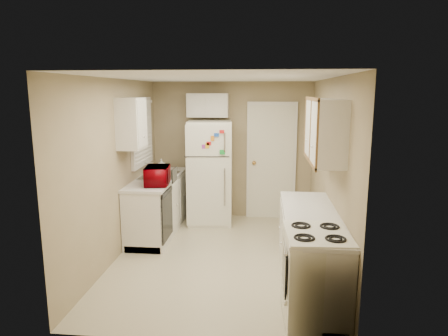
{
  "coord_description": "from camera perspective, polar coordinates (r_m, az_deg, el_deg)",
  "views": [
    {
      "loc": [
        0.56,
        -5.1,
        2.23
      ],
      "look_at": [
        0.0,
        0.5,
        1.15
      ],
      "focal_mm": 32.0,
      "sensor_mm": 36.0,
      "label": 1
    }
  ],
  "objects": [
    {
      "name": "floor",
      "position": [
        5.59,
        -0.52,
        -12.63
      ],
      "size": [
        3.8,
        3.8,
        0.0
      ],
      "primitive_type": "plane",
      "color": "beige",
      "rests_on": "ground"
    },
    {
      "name": "wall_front",
      "position": [
        3.41,
        -4.05,
        -6.76
      ],
      "size": [
        2.8,
        2.8,
        0.0
      ],
      "primitive_type": "plane",
      "color": "tan",
      "rests_on": "floor"
    },
    {
      "name": "right_counter",
      "position": [
        4.69,
        12.14,
        -11.72
      ],
      "size": [
        0.6,
        2.0,
        0.9
      ],
      "primitive_type": "cube",
      "color": "silver",
      "rests_on": "floor"
    },
    {
      "name": "left_counter",
      "position": [
        6.48,
        -9.41,
        -5.24
      ],
      "size": [
        0.6,
        1.8,
        0.9
      ],
      "primitive_type": "cube",
      "color": "silver",
      "rests_on": "floor"
    },
    {
      "name": "interior_door",
      "position": [
        7.07,
        6.76,
        0.93
      ],
      "size": [
        0.86,
        0.06,
        2.08
      ],
      "primitive_type": "cube",
      "color": "silver",
      "rests_on": "floor"
    },
    {
      "name": "wall_back",
      "position": [
        7.1,
        1.13,
        2.52
      ],
      "size": [
        2.8,
        2.8,
        0.0
      ],
      "primitive_type": "plane",
      "color": "tan",
      "rests_on": "floor"
    },
    {
      "name": "soap_bottle",
      "position": [
        6.82,
        -8.91,
        0.34
      ],
      "size": [
        0.12,
        0.12,
        0.22
      ],
      "primitive_type": "imported",
      "rotation": [
        0.0,
        0.0,
        -0.22
      ],
      "color": "silver",
      "rests_on": "left_counter"
    },
    {
      "name": "wall_right",
      "position": [
        5.27,
        14.77,
        -0.77
      ],
      "size": [
        3.8,
        3.8,
        0.0
      ],
      "primitive_type": "plane",
      "color": "tan",
      "rests_on": "floor"
    },
    {
      "name": "refrigerator",
      "position": [
        6.79,
        -2.02,
        -0.64
      ],
      "size": [
        0.79,
        0.77,
        1.75
      ],
      "primitive_type": "cube",
      "rotation": [
        0.0,
        0.0,
        0.1
      ],
      "color": "silver",
      "rests_on": "floor"
    },
    {
      "name": "upper_cabinet_right",
      "position": [
        4.67,
        14.24,
        5.25
      ],
      "size": [
        0.3,
        1.2,
        0.7
      ],
      "primitive_type": "cube",
      "color": "silver",
      "rests_on": "wall_right"
    },
    {
      "name": "upper_cabinet_left",
      "position": [
        5.64,
        -13.12,
        6.21
      ],
      "size": [
        0.3,
        0.45,
        0.7
      ],
      "primitive_type": "cube",
      "color": "silver",
      "rests_on": "wall_left"
    },
    {
      "name": "sink",
      "position": [
        6.52,
        -9.18,
        -1.42
      ],
      "size": [
        0.54,
        0.74,
        0.16
      ],
      "primitive_type": "cube",
      "color": "gray",
      "rests_on": "left_counter"
    },
    {
      "name": "microwave",
      "position": [
        5.85,
        -9.49,
        -0.93
      ],
      "size": [
        0.52,
        0.33,
        0.32
      ],
      "primitive_type": "imported",
      "rotation": [
        0.0,
        0.0,
        1.7
      ],
      "color": "#840008",
      "rests_on": "left_counter"
    },
    {
      "name": "wall_left",
      "position": [
        5.56,
        -15.04,
        -0.19
      ],
      "size": [
        3.8,
        3.8,
        0.0
      ],
      "primitive_type": "plane",
      "color": "tan",
      "rests_on": "floor"
    },
    {
      "name": "cabinet_over_fridge",
      "position": [
        6.92,
        -2.29,
        8.95
      ],
      "size": [
        0.7,
        0.3,
        0.4
      ],
      "primitive_type": "cube",
      "color": "silver",
      "rests_on": "wall_back"
    },
    {
      "name": "dishwasher",
      "position": [
        5.84,
        -8.19,
        -6.6
      ],
      "size": [
        0.03,
        0.58,
        0.72
      ],
      "primitive_type": "cube",
      "color": "black",
      "rests_on": "floor"
    },
    {
      "name": "ceiling",
      "position": [
        5.13,
        -0.57,
        12.76
      ],
      "size": [
        3.8,
        3.8,
        0.0
      ],
      "primitive_type": "plane",
      "color": "white",
      "rests_on": "floor"
    },
    {
      "name": "stove",
      "position": [
        4.12,
        12.91,
        -15.12
      ],
      "size": [
        0.63,
        0.76,
        0.89
      ],
      "primitive_type": "cube",
      "rotation": [
        0.0,
        0.0,
        0.05
      ],
      "color": "silver",
      "rests_on": "floor"
    },
    {
      "name": "window_blinds",
      "position": [
        6.47,
        -11.62,
        5.06
      ],
      "size": [
        0.1,
        0.98,
        1.08
      ],
      "primitive_type": "cube",
      "color": "silver",
      "rests_on": "wall_left"
    }
  ]
}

